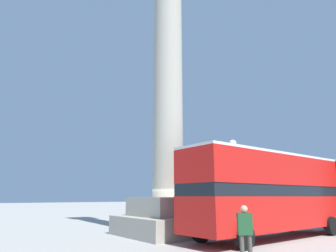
% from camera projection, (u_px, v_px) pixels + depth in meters
% --- Properties ---
extents(ground_plane, '(200.00, 200.00, 0.00)m').
position_uv_depth(ground_plane, '(168.00, 235.00, 16.64)').
color(ground_plane, '#9E9B93').
extents(monument_column, '(4.90, 4.90, 24.42)m').
position_uv_depth(monument_column, '(168.00, 83.00, 18.70)').
color(monument_column, '#A39E8E').
rests_on(monument_column, ground_plane).
extents(bus_b, '(10.90, 3.11, 4.30)m').
position_uv_depth(bus_b, '(269.00, 191.00, 15.75)').
color(bus_b, red).
rests_on(bus_b, ground_plane).
extents(equestrian_statue, '(3.62, 2.70, 6.14)m').
position_uv_depth(equestrian_statue, '(226.00, 200.00, 27.84)').
color(equestrian_statue, '#A39E8E').
rests_on(equestrian_statue, ground_plane).
extents(street_lamp, '(0.47, 0.47, 5.57)m').
position_uv_depth(street_lamp, '(234.00, 175.00, 18.32)').
color(street_lamp, black).
rests_on(street_lamp, ground_plane).
extents(pedestrian_near_lamp, '(0.50, 0.43, 1.81)m').
position_uv_depth(pedestrian_near_lamp, '(245.00, 230.00, 9.71)').
color(pedestrian_near_lamp, '#4C473D').
rests_on(pedestrian_near_lamp, ground_plane).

